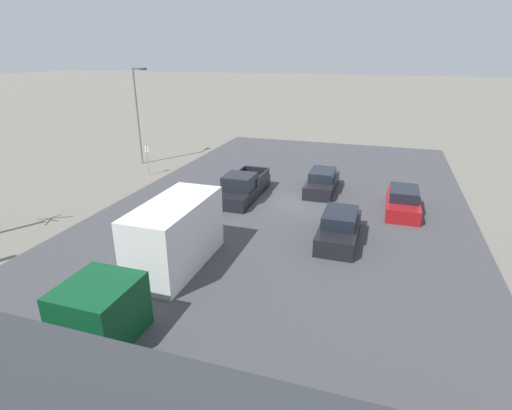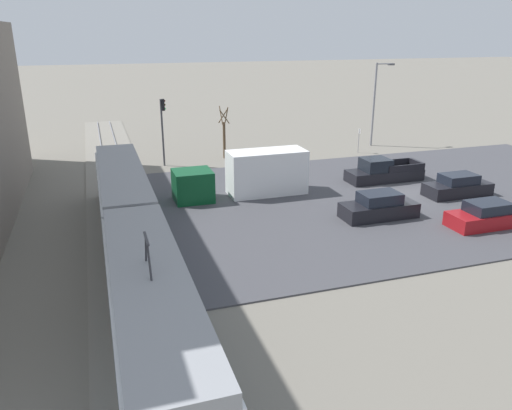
{
  "view_description": "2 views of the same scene",
  "coord_description": "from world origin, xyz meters",
  "views": [
    {
      "loc": [
        -5.26,
        23.97,
        9.19
      ],
      "look_at": [
        -0.47,
        9.21,
        3.21
      ],
      "focal_mm": 28.0,
      "sensor_mm": 36.0,
      "label": 1
    },
    {
      "loc": [
        -28.38,
        20.88,
        10.82
      ],
      "look_at": [
        -4.14,
        12.94,
        1.93
      ],
      "focal_mm": 35.0,
      "sensor_mm": 36.0,
      "label": 2
    }
  ],
  "objects": [
    {
      "name": "sedan_car_0",
      "position": [
        -3.57,
        4.89,
        0.73
      ],
      "size": [
        1.89,
        4.64,
        1.57
      ],
      "rotation": [
        0.0,
        0.0,
        3.14
      ],
      "color": "black",
      "rests_on": "ground"
    },
    {
      "name": "sedan_car_2",
      "position": [
        -6.75,
        -0.32,
        0.68
      ],
      "size": [
        1.89,
        4.56,
        1.46
      ],
      "color": "maroon",
      "rests_on": "ground"
    },
    {
      "name": "box_truck",
      "position": [
        3.11,
        11.05,
        1.48
      ],
      "size": [
        2.33,
        9.16,
        3.03
      ],
      "color": "#0C4723",
      "rests_on": "ground"
    },
    {
      "name": "pickup_truck",
      "position": [
        3.28,
        0.39,
        0.75
      ],
      "size": [
        2.0,
        5.83,
        1.77
      ],
      "color": "black",
      "rests_on": "ground"
    },
    {
      "name": "road_surface",
      "position": [
        0.0,
        0.0,
        0.04
      ],
      "size": [
        21.62,
        37.15,
        0.08
      ],
      "color": "#424247",
      "rests_on": "ground"
    },
    {
      "name": "sedan_car_1",
      "position": [
        -1.47,
        -2.58,
        0.7
      ],
      "size": [
        1.84,
        4.63,
        1.51
      ],
      "rotation": [
        0.0,
        0.0,
        3.14
      ],
      "color": "black",
      "rests_on": "ground"
    },
    {
      "name": "traffic_light_pole",
      "position": [
        13.26,
        15.39,
        3.61
      ],
      "size": [
        0.28,
        0.47,
        5.6
      ],
      "color": "#47474C",
      "rests_on": "ground"
    },
    {
      "name": "no_parking_sign",
      "position": [
        12.39,
        -2.59,
        1.38
      ],
      "size": [
        0.32,
        0.08,
        2.26
      ],
      "color": "gray",
      "rests_on": "ground"
    },
    {
      "name": "rail_bed",
      "position": [
        0.0,
        19.67,
        0.05
      ],
      "size": [
        74.66,
        4.4,
        0.22
      ],
      "color": "gray",
      "rests_on": "ground"
    },
    {
      "name": "ground_plane",
      "position": [
        0.0,
        0.0,
        0.0
      ],
      "size": [
        320.0,
        320.0,
        0.0
      ],
      "primitive_type": "plane",
      "color": "slate"
    },
    {
      "name": "light_rail_tram",
      "position": [
        -7.0,
        19.67,
        1.78
      ],
      "size": [
        26.13,
        2.67,
        4.63
      ],
      "color": "white",
      "rests_on": "ground"
    },
    {
      "name": "street_tree",
      "position": [
        14.28,
        9.9,
        2.1
      ],
      "size": [
        1.1,
        0.91,
        4.62
      ],
      "color": "brown",
      "rests_on": "ground"
    },
    {
      "name": "street_lamp_near_crossing",
      "position": [
        14.81,
        -5.59,
        4.63
      ],
      "size": [
        0.36,
        1.95,
        8.01
      ],
      "color": "gray",
      "rests_on": "ground"
    }
  ]
}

